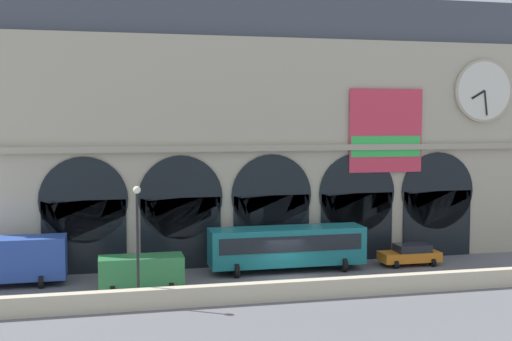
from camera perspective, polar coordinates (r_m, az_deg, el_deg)
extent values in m
plane|color=slate|center=(43.76, 3.00, -9.61)|extent=(200.00, 200.00, 0.00)
cube|color=beige|center=(39.38, 4.85, -10.36)|extent=(90.00, 0.70, 1.14)
cube|color=#B2A891|center=(49.95, 0.61, 1.78)|extent=(41.39, 5.38, 16.62)
cube|color=#424751|center=(50.77, 0.54, 13.11)|extent=(41.39, 4.78, 3.31)
cube|color=black|center=(46.50, -14.86, -5.68)|extent=(5.71, 0.20, 5.14)
cylinder|color=black|center=(46.12, -14.92, -2.54)|extent=(6.01, 0.20, 6.01)
cube|color=black|center=(46.74, -6.61, -5.51)|extent=(5.71, 0.20, 5.14)
cylinder|color=black|center=(46.36, -6.64, -2.38)|extent=(6.01, 0.20, 6.01)
cube|color=black|center=(47.91, 1.38, -5.24)|extent=(5.71, 0.20, 5.14)
cylinder|color=black|center=(47.55, 1.39, -2.19)|extent=(6.01, 0.20, 6.01)
cube|color=black|center=(49.96, 8.85, -4.89)|extent=(5.71, 0.20, 5.14)
cylinder|color=black|center=(49.61, 8.88, -1.96)|extent=(6.01, 0.20, 6.01)
cube|color=black|center=(52.78, 15.61, -4.50)|extent=(5.71, 0.20, 5.14)
cylinder|color=black|center=(52.45, 15.67, -1.73)|extent=(6.01, 0.20, 6.01)
cylinder|color=#B2A891|center=(54.01, 19.38, 6.64)|extent=(4.90, 0.25, 4.90)
cylinder|color=silver|center=(53.91, 19.45, 6.64)|extent=(4.54, 0.06, 4.54)
cube|color=black|center=(53.56, 18.98, 6.34)|extent=(1.16, 0.04, 0.76)
cube|color=black|center=(53.88, 19.58, 5.62)|extent=(0.36, 0.04, 1.93)
cube|color=#D8334C|center=(50.08, 11.36, 3.45)|extent=(5.86, 0.12, 6.30)
cube|color=green|center=(50.04, 11.38, 2.09)|extent=(5.62, 0.04, 1.59)
cube|color=#A49A85|center=(47.18, 1.42, 2.00)|extent=(41.39, 0.50, 0.44)
cube|color=#28479E|center=(44.64, -19.91, -7.26)|extent=(5.50, 2.30, 2.70)
cylinder|color=black|center=(43.78, -18.38, -9.26)|extent=(0.28, 0.84, 0.84)
cylinder|color=black|center=(45.79, -18.13, -8.65)|extent=(0.28, 0.84, 0.84)
cube|color=#2D7A42|center=(41.36, -10.07, -8.69)|extent=(5.20, 2.00, 1.86)
cylinder|color=black|center=(40.66, -12.51, -10.31)|extent=(0.28, 0.68, 0.68)
cylinder|color=black|center=(42.41, -12.53, -9.69)|extent=(0.28, 0.68, 0.68)
cylinder|color=black|center=(40.83, -7.46, -10.18)|extent=(0.28, 0.68, 0.68)
cylinder|color=black|center=(42.56, -7.70, -9.57)|extent=(0.28, 0.68, 0.68)
cube|color=#19727A|center=(45.93, 2.74, -6.64)|extent=(11.00, 2.50, 2.60)
cube|color=black|center=(44.66, 3.18, -6.50)|extent=(10.12, 0.04, 1.10)
cylinder|color=black|center=(44.26, -1.73, -8.78)|extent=(0.28, 1.00, 1.00)
cylinder|color=black|center=(46.41, -2.27, -8.16)|extent=(0.28, 1.00, 1.00)
cylinder|color=black|center=(46.33, 7.75, -8.22)|extent=(0.28, 1.00, 1.00)
cylinder|color=black|center=(48.39, 6.80, -7.67)|extent=(0.28, 1.00, 1.00)
cube|color=orange|center=(49.25, 13.35, -7.36)|extent=(4.40, 1.80, 0.70)
cube|color=black|center=(49.23, 13.59, -6.63)|extent=(2.46, 1.62, 0.55)
cylinder|color=black|center=(48.00, 12.20, -8.08)|extent=(0.28, 0.60, 0.60)
cylinder|color=black|center=(49.43, 11.40, -7.70)|extent=(0.28, 0.60, 0.60)
cylinder|color=black|center=(49.28, 15.29, -7.81)|extent=(0.28, 0.60, 0.60)
cylinder|color=black|center=(50.68, 14.42, -7.45)|extent=(0.28, 0.60, 0.60)
cylinder|color=black|center=(37.81, -10.37, -6.87)|extent=(0.16, 0.16, 6.50)
sphere|color=#F2EDCC|center=(37.29, -10.45, -1.69)|extent=(0.44, 0.44, 0.44)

